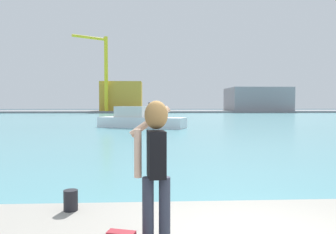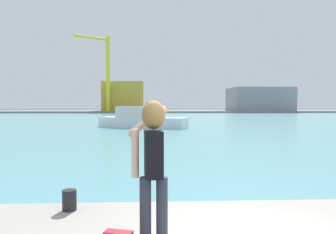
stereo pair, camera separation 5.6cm
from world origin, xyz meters
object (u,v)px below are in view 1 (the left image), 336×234
person_photographer (155,157)px  harbor_bollard (71,200)px  boat_moored (139,120)px  warehouse_left (122,96)px  port_crane (103,68)px  warehouse_right (257,99)px

person_photographer → harbor_bollard: (-1.33, 1.31, -0.90)m
boat_moored → person_photographer: bearing=-64.8°
harbor_bollard → warehouse_left: (-7.13, 88.31, 3.81)m
warehouse_left → port_crane: (-4.34, -6.28, 7.55)m
boat_moored → port_crane: bearing=124.6°
person_photographer → warehouse_right: size_ratio=0.10×
harbor_bollard → warehouse_left: bearing=94.6°
harbor_bollard → boat_moored: boat_moored is taller
port_crane → boat_moored: bearing=-78.1°
person_photographer → harbor_bollard: 2.07m
port_crane → warehouse_left: bearing=55.3°
harbor_bollard → warehouse_right: warehouse_right is taller
warehouse_left → port_crane: port_crane is taller
person_photographer → warehouse_right: bearing=-25.6°
warehouse_right → person_photographer: bearing=-109.2°
warehouse_right → port_crane: bearing=-170.9°
warehouse_left → warehouse_right: 39.91m
port_crane → person_photographer: bearing=-81.3°
person_photographer → warehouse_right: warehouse_right is taller
harbor_bollard → boat_moored: size_ratio=0.04×
warehouse_left → warehouse_right: (39.89, 0.82, -0.77)m
person_photographer → harbor_bollard: bearing=39.0°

